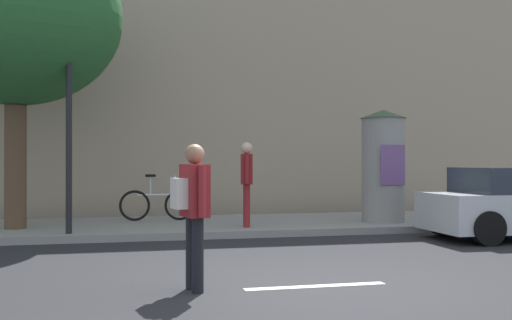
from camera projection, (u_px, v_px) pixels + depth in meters
ground_plane at (316, 286)px, 7.84m from camera, size 80.00×80.00×0.00m
sidewalk_curb at (214, 225)px, 14.63m from camera, size 36.00×4.00×0.15m
lane_markings at (316, 286)px, 7.84m from camera, size 25.80×0.16×0.01m
building_backdrop at (185, 71)px, 19.49m from camera, size 36.00×5.00×8.64m
traffic_light at (69, 78)px, 12.18m from camera, size 0.24×0.45×4.46m
poster_column at (383, 165)px, 14.74m from camera, size 1.08×1.08×2.59m
street_tree at (16, 17)px, 13.24m from camera, size 4.37×4.37×6.27m
pedestrian_in_light_jacket at (193, 202)px, 7.55m from camera, size 0.43×0.65×1.74m
pedestrian_tallest at (247, 176)px, 13.57m from camera, size 0.33×0.66×1.80m
bicycle_leaning at (157, 204)px, 15.03m from camera, size 1.77×0.17×1.09m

